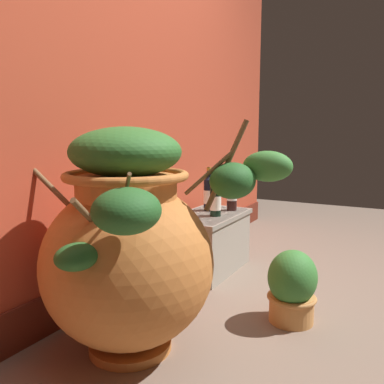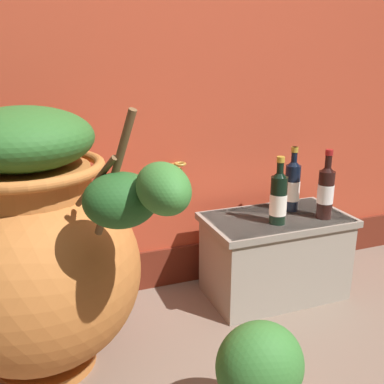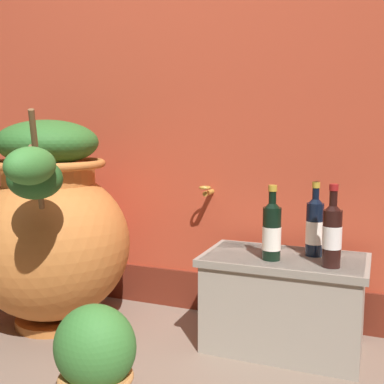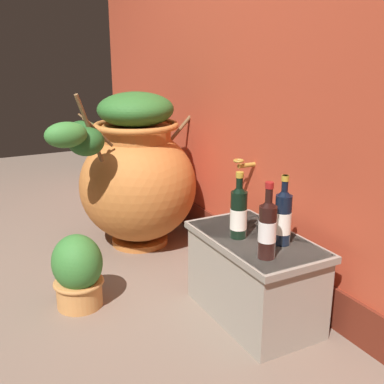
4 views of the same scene
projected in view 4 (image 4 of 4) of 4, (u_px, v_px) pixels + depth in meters
name	position (u px, v px, depth m)	size (l,w,h in m)	color
ground_plane	(48.00, 310.00, 2.25)	(7.00, 7.00, 0.00)	#7A6656
back_wall	(267.00, 27.00, 2.40)	(4.40, 0.33, 2.60)	#B74228
terracotta_urn	(136.00, 173.00, 2.89)	(0.79, 1.17, 0.98)	#C17033
stone_ledge	(254.00, 274.00, 2.15)	(0.66, 0.38, 0.39)	#9E9384
wine_bottle_left	(239.00, 211.00, 2.06)	(0.07, 0.07, 0.30)	black
wine_bottle_middle	(267.00, 227.00, 1.86)	(0.07, 0.07, 0.31)	black
wine_bottle_right	(283.00, 216.00, 1.99)	(0.07, 0.07, 0.30)	black
potted_shrub	(78.00, 271.00, 2.24)	(0.27, 0.24, 0.36)	#D68E4C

